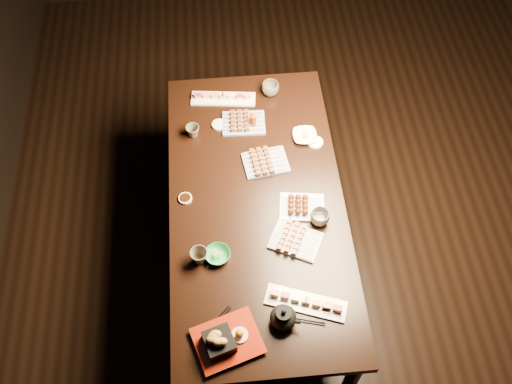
# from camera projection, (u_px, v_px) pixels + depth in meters

# --- Properties ---
(ground) EXTENTS (5.00, 5.00, 0.00)m
(ground) POSITION_uv_depth(u_px,v_px,m) (315.00, 237.00, 3.67)
(ground) COLOR black
(ground) RESTS_ON ground
(dining_table) EXTENTS (1.13, 1.90, 0.75)m
(dining_table) POSITION_uv_depth(u_px,v_px,m) (257.00, 237.00, 3.25)
(dining_table) COLOR black
(dining_table) RESTS_ON ground
(sushi_platter_near) EXTENTS (0.39, 0.23, 0.05)m
(sushi_platter_near) POSITION_uv_depth(u_px,v_px,m) (306.00, 302.00, 2.61)
(sushi_platter_near) COLOR white
(sushi_platter_near) RESTS_ON dining_table
(sushi_platter_far) EXTENTS (0.38, 0.15, 0.05)m
(sushi_platter_far) POSITION_uv_depth(u_px,v_px,m) (223.00, 97.00, 3.30)
(sushi_platter_far) COLOR white
(sushi_platter_far) RESTS_ON dining_table
(yakitori_plate_center) EXTENTS (0.26, 0.20, 0.06)m
(yakitori_plate_center) POSITION_uv_depth(u_px,v_px,m) (266.00, 160.00, 3.04)
(yakitori_plate_center) COLOR #828EB6
(yakitori_plate_center) RESTS_ON dining_table
(yakitori_plate_right) EXTENTS (0.29, 0.26, 0.06)m
(yakitori_plate_right) POSITION_uv_depth(u_px,v_px,m) (296.00, 239.00, 2.78)
(yakitori_plate_right) COLOR #828EB6
(yakitori_plate_right) RESTS_ON dining_table
(yakitori_plate_left) EXTENTS (0.25, 0.18, 0.06)m
(yakitori_plate_left) POSITION_uv_depth(u_px,v_px,m) (244.00, 121.00, 3.20)
(yakitori_plate_left) COLOR #828EB6
(yakitori_plate_left) RESTS_ON dining_table
(tsukune_plate) EXTENTS (0.25, 0.19, 0.06)m
(tsukune_plate) POSITION_uv_depth(u_px,v_px,m) (302.00, 205.00, 2.89)
(tsukune_plate) COLOR #828EB6
(tsukune_plate) RESTS_ON dining_table
(edamame_bowl_green) EXTENTS (0.14, 0.14, 0.04)m
(edamame_bowl_green) POSITION_uv_depth(u_px,v_px,m) (218.00, 255.00, 2.75)
(edamame_bowl_green) COLOR #32995D
(edamame_bowl_green) RESTS_ON dining_table
(edamame_bowl_cream) EXTENTS (0.13, 0.13, 0.03)m
(edamame_bowl_cream) POSITION_uv_depth(u_px,v_px,m) (305.00, 136.00, 3.15)
(edamame_bowl_cream) COLOR #F7EDCA
(edamame_bowl_cream) RESTS_ON dining_table
(tempura_tray) EXTENTS (0.34, 0.30, 0.11)m
(tempura_tray) POSITION_uv_depth(u_px,v_px,m) (227.00, 338.00, 2.49)
(tempura_tray) COLOR black
(tempura_tray) RESTS_ON dining_table
(teacup_near_left) EXTENTS (0.10, 0.10, 0.08)m
(teacup_near_left) POSITION_uv_depth(u_px,v_px,m) (199.00, 256.00, 2.72)
(teacup_near_left) COLOR #52493F
(teacup_near_left) RESTS_ON dining_table
(teacup_mid_right) EXTENTS (0.11, 0.11, 0.08)m
(teacup_mid_right) POSITION_uv_depth(u_px,v_px,m) (320.00, 217.00, 2.84)
(teacup_mid_right) COLOR #52493F
(teacup_mid_right) RESTS_ON dining_table
(teacup_far_left) EXTENTS (0.08, 0.08, 0.07)m
(teacup_far_left) POSITION_uv_depth(u_px,v_px,m) (193.00, 131.00, 3.15)
(teacup_far_left) COLOR #52493F
(teacup_far_left) RESTS_ON dining_table
(teacup_far_right) EXTENTS (0.10, 0.10, 0.08)m
(teacup_far_right) POSITION_uv_depth(u_px,v_px,m) (270.00, 89.00, 3.32)
(teacup_far_right) COLOR #52493F
(teacup_far_right) RESTS_ON dining_table
(teapot) EXTENTS (0.19, 0.19, 0.12)m
(teapot) POSITION_uv_depth(u_px,v_px,m) (283.00, 316.00, 2.53)
(teapot) COLOR black
(teapot) RESTS_ON dining_table
(condiment_bottle) EXTENTS (0.05, 0.05, 0.12)m
(condiment_bottle) POSITION_uv_depth(u_px,v_px,m) (253.00, 119.00, 3.16)
(condiment_bottle) COLOR maroon
(condiment_bottle) RESTS_ON dining_table
(sauce_dish_west) EXTENTS (0.08, 0.08, 0.01)m
(sauce_dish_west) POSITION_uv_depth(u_px,v_px,m) (185.00, 198.00, 2.94)
(sauce_dish_west) COLOR white
(sauce_dish_west) RESTS_ON dining_table
(sauce_dish_east) EXTENTS (0.09, 0.09, 0.01)m
(sauce_dish_east) POSITION_uv_depth(u_px,v_px,m) (315.00, 142.00, 3.14)
(sauce_dish_east) COLOR white
(sauce_dish_east) RESTS_ON dining_table
(sauce_dish_se) EXTENTS (0.08, 0.08, 0.01)m
(sauce_dish_se) POSITION_uv_depth(u_px,v_px,m) (327.00, 308.00, 2.61)
(sauce_dish_se) COLOR white
(sauce_dish_se) RESTS_ON dining_table
(sauce_dish_nw) EXTENTS (0.09, 0.09, 0.01)m
(sauce_dish_nw) POSITION_uv_depth(u_px,v_px,m) (219.00, 125.00, 3.21)
(sauce_dish_nw) COLOR white
(sauce_dish_nw) RESTS_ON dining_table
(chopsticks_near) EXTENTS (0.18, 0.17, 0.01)m
(chopsticks_near) POSITION_uv_depth(u_px,v_px,m) (213.00, 325.00, 2.57)
(chopsticks_near) COLOR black
(chopsticks_near) RESTS_ON dining_table
(chopsticks_se) EXTENTS (0.21, 0.07, 0.01)m
(chopsticks_se) POSITION_uv_depth(u_px,v_px,m) (302.00, 320.00, 2.58)
(chopsticks_se) COLOR black
(chopsticks_se) RESTS_ON dining_table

